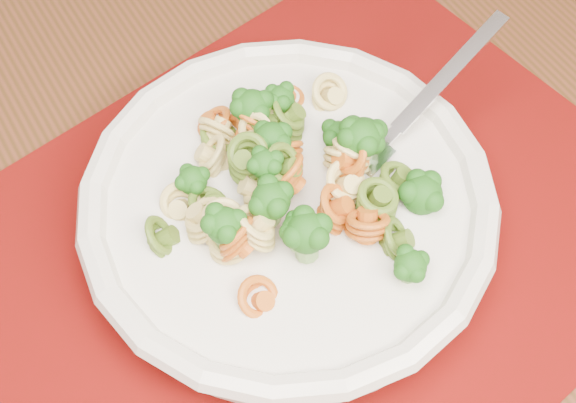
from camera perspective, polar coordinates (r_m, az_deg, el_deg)
dining_table at (r=0.67m, az=-7.66°, el=-4.59°), size 1.38×0.90×0.70m
placemat at (r=0.56m, az=0.86°, el=-3.17°), size 0.54×0.45×0.00m
pasta_bowl at (r=0.54m, az=0.00°, el=-0.48°), size 0.28×0.28×0.05m
pasta_broccoli_heap at (r=0.53m, az=0.00°, el=0.35°), size 0.24×0.24×0.06m
fork at (r=0.55m, az=6.00°, el=3.26°), size 0.18×0.06×0.08m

